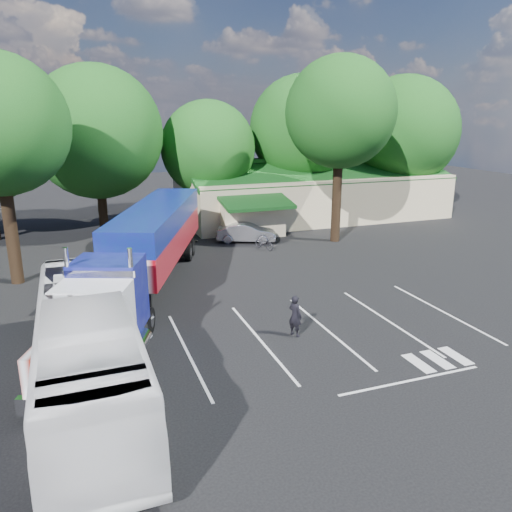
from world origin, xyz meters
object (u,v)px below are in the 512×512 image
object	(u,v)px
semi_truck	(147,248)
tour_bus	(88,348)
woman	(295,316)
bicycle	(264,243)
silver_sedan	(246,232)

from	to	relation	value
semi_truck	tour_bus	world-z (taller)	semi_truck
woman	tour_bus	size ratio (longest dim) A/B	0.15
bicycle	tour_bus	size ratio (longest dim) A/B	0.14
woman	tour_bus	xyz separation A→B (m)	(-8.60, -2.00, 0.85)
semi_truck	bicycle	size ratio (longest dim) A/B	11.73
tour_bus	silver_sedan	bearing A→B (deg)	56.10
semi_truck	bicycle	world-z (taller)	semi_truck
tour_bus	silver_sedan	xyz separation A→B (m)	(12.00, 18.50, -1.05)
woman	bicycle	bearing A→B (deg)	-41.46
bicycle	silver_sedan	size ratio (longest dim) A/B	0.41
bicycle	tour_bus	distance (m)	20.35
bicycle	silver_sedan	xyz separation A→B (m)	(-0.50, 2.50, 0.26)
silver_sedan	semi_truck	bearing A→B (deg)	158.09
semi_truck	tour_bus	bearing A→B (deg)	-88.09
bicycle	tour_bus	bearing A→B (deg)	-150.29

